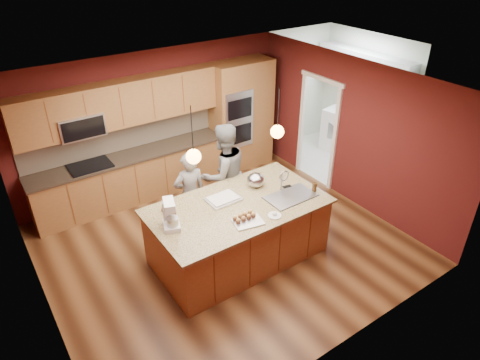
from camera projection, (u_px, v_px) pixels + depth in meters
floor at (225, 244)px, 7.14m from camera, size 5.50×5.50×0.00m
ceiling at (221, 88)px, 5.77m from camera, size 5.50×5.50×0.00m
wall_back at (153, 121)px, 8.23m from camera, size 5.50×0.00×5.50m
wall_front at (346, 267)px, 4.68m from camera, size 5.50×0.00×5.50m
wall_left at (29, 239)px, 5.11m from camera, size 0.00×5.00×5.00m
wall_right at (350, 132)px, 7.80m from camera, size 0.00×5.00×5.00m
cabinet_run at (127, 152)px, 7.90m from camera, size 3.74×0.64×2.30m
oven_column at (241, 115)px, 9.01m from camera, size 1.30×0.62×2.30m
doorway_trim at (317, 132)px, 8.51m from camera, size 0.08×1.11×2.20m
laundry_room at (364, 70)px, 9.12m from camera, size 2.60×2.70×2.70m
pendant_left at (194, 156)px, 5.54m from camera, size 0.20×0.20×0.80m
pendant_right at (277, 131)px, 6.22m from camera, size 0.20×0.20×0.80m
island at (239, 230)px, 6.65m from camera, size 2.67×1.49×1.36m
person_left at (190, 194)px, 7.08m from camera, size 0.58×0.41×1.51m
person_right at (224, 174)px, 7.32m from camera, size 0.91×0.71×1.83m
stand_mixer at (170, 216)px, 5.84m from camera, size 0.30×0.35×0.42m
sheet_cake at (223, 199)px, 6.50m from camera, size 0.51×0.38×0.05m
cooling_rack at (248, 222)px, 6.01m from camera, size 0.46×0.37×0.02m
mixing_bowl at (256, 180)px, 6.81m from camera, size 0.28×0.28×0.24m
plate at (275, 215)px, 6.15m from camera, size 0.20×0.20×0.01m
tumbler at (314, 187)px, 6.70m from camera, size 0.07×0.07×0.14m
phone at (287, 187)px, 6.84m from camera, size 0.15×0.10×0.01m
cupcakes_left at (169, 211)px, 6.20m from camera, size 0.16×0.24×0.07m
cupcakes_rack at (244, 216)px, 6.05m from camera, size 0.34×0.17×0.08m
cupcakes_right at (255, 177)px, 7.04m from camera, size 0.22×0.22×0.07m
washer at (364, 142)px, 9.50m from camera, size 0.63×0.65×0.89m
dryer at (339, 129)px, 10.02m from camera, size 0.72×0.73×0.98m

